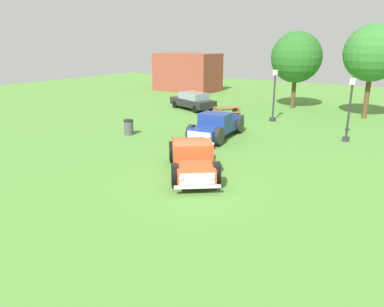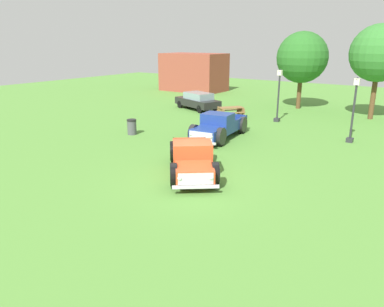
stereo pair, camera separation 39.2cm
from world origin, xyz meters
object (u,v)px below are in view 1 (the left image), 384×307
object	(u,v)px
sedan_distant_a	(193,101)
lamp_post_near	(274,94)
oak_tree_west	(296,57)
oak_tree_east	(373,53)
picnic_table	(227,111)
trash_can	(129,127)
lamp_post_far	(350,108)
pickup_truck_behind_left	(214,127)
pickup_truck_foreground	(193,160)

from	to	relation	value
sedan_distant_a	lamp_post_near	bearing A→B (deg)	-5.95
lamp_post_near	oak_tree_west	bearing A→B (deg)	95.84
lamp_post_near	oak_tree_east	bearing A→B (deg)	42.25
sedan_distant_a	lamp_post_near	world-z (taller)	lamp_post_near
picnic_table	oak_tree_east	distance (m)	11.21
trash_can	lamp_post_far	bearing A→B (deg)	26.62
pickup_truck_behind_left	lamp_post_far	xyz separation A→B (m)	(6.63, 3.77, 1.20)
pickup_truck_behind_left	lamp_post_far	world-z (taller)	lamp_post_far
lamp_post_near	picnic_table	distance (m)	3.82
picnic_table	trash_can	bearing A→B (deg)	-106.20
pickup_truck_behind_left	trash_can	xyz separation A→B (m)	(-4.93, -2.03, -0.25)
oak_tree_east	oak_tree_west	distance (m)	6.16
picnic_table	lamp_post_near	bearing A→B (deg)	8.86
pickup_truck_foreground	sedan_distant_a	xyz separation A→B (m)	(-8.84, 13.50, 0.05)
pickup_truck_foreground	lamp_post_far	size ratio (longest dim) A/B	1.33
sedan_distant_a	oak_tree_west	xyz separation A→B (m)	(6.79, 5.44, 3.50)
pickup_truck_foreground	picnic_table	distance (m)	13.13
lamp_post_far	sedan_distant_a	bearing A→B (deg)	163.91
trash_can	oak_tree_west	world-z (taller)	oak_tree_west
sedan_distant_a	lamp_post_far	size ratio (longest dim) A/B	1.27
pickup_truck_foreground	sedan_distant_a	size ratio (longest dim) A/B	1.05
pickup_truck_behind_left	lamp_post_near	bearing A→B (deg)	81.93
pickup_truck_foreground	lamp_post_far	distance (m)	10.68
picnic_table	oak_tree_east	size ratio (longest dim) A/B	0.34
lamp_post_near	oak_tree_west	xyz separation A→B (m)	(-0.63, 6.21, 2.31)
sedan_distant_a	trash_can	world-z (taller)	sedan_distant_a
sedan_distant_a	lamp_post_far	distance (m)	13.68
sedan_distant_a	lamp_post_far	bearing A→B (deg)	-16.09
pickup_truck_foreground	picnic_table	bearing A→B (deg)	111.95
oak_tree_east	oak_tree_west	size ratio (longest dim) A/B	1.06
picnic_table	oak_tree_west	bearing A→B (deg)	67.08
picnic_table	trash_can	size ratio (longest dim) A/B	2.45
pickup_truck_behind_left	trash_can	world-z (taller)	pickup_truck_behind_left
trash_can	oak_tree_west	bearing A→B (deg)	70.71
pickup_truck_foreground	trash_can	size ratio (longest dim) A/B	5.15
oak_tree_east	oak_tree_west	bearing A→B (deg)	167.38
pickup_truck_foreground	trash_can	distance (m)	8.30
pickup_truck_behind_left	lamp_post_near	distance (m)	6.94
lamp_post_far	oak_tree_west	size ratio (longest dim) A/B	0.58
pickup_truck_behind_left	picnic_table	world-z (taller)	pickup_truck_behind_left
lamp_post_near	trash_can	distance (m)	10.69
sedan_distant_a	picnic_table	distance (m)	4.16
pickup_truck_foreground	pickup_truck_behind_left	world-z (taller)	pickup_truck_behind_left
lamp_post_near	lamp_post_far	world-z (taller)	lamp_post_near
pickup_truck_behind_left	oak_tree_west	world-z (taller)	oak_tree_west
pickup_truck_foreground	sedan_distant_a	distance (m)	16.14
sedan_distant_a	oak_tree_east	distance (m)	14.00
pickup_truck_foreground	picnic_table	size ratio (longest dim) A/B	2.10
pickup_truck_foreground	lamp_post_near	bearing A→B (deg)	96.36
trash_can	oak_tree_west	size ratio (longest dim) A/B	0.15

